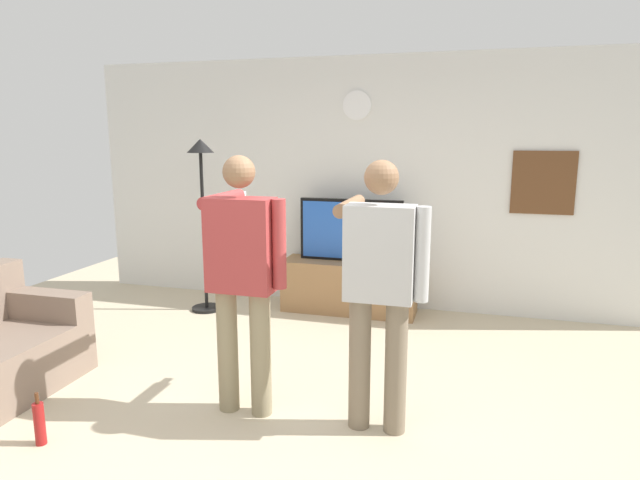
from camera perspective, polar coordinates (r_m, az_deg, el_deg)
ground_plane at (r=3.64m, az=-5.01°, el=-20.12°), size 8.40×8.40×0.00m
back_wall at (r=5.99m, az=4.88°, el=5.87°), size 6.40×0.10×2.70m
tv_stand at (r=5.86m, az=3.08°, el=-4.90°), size 1.42×0.48×0.55m
television at (r=5.77m, az=3.24°, el=1.03°), size 1.10×0.07×0.66m
wall_clock at (r=5.93m, az=3.91°, el=13.91°), size 0.30×0.03×0.30m
framed_picture at (r=5.86m, az=22.37°, el=5.58°), size 0.60×0.04×0.63m
floor_lamp at (r=5.85m, az=-12.27°, el=5.19°), size 0.32×0.32×1.84m
person_standing_nearer_lamp at (r=3.62m, az=-8.13°, el=-3.13°), size 0.62×0.78×1.75m
person_standing_nearer_couch at (r=3.39m, az=6.27°, el=-4.30°), size 0.60×0.78×1.73m
beverage_bottle at (r=3.91m, az=-27.34°, el=-16.68°), size 0.07×0.07×0.34m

